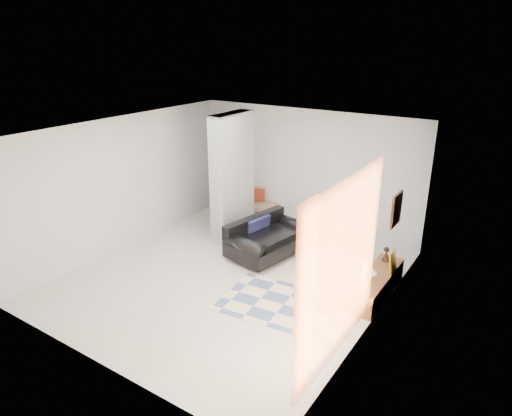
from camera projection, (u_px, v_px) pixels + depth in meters
The scene contains 17 objects.
floor at pixel (231, 277), 8.70m from camera, with size 6.00×6.00×0.00m, color beige.
ceiling at pixel (228, 131), 7.71m from camera, with size 6.00×6.00×0.00m, color white.
wall_back at pixel (306, 170), 10.55m from camera, with size 6.00×6.00×0.00m, color silver.
wall_front at pixel (91, 277), 5.85m from camera, with size 6.00×6.00×0.00m, color silver.
wall_left at pixel (125, 183), 9.61m from camera, with size 6.00×6.00×0.00m, color silver.
wall_right at pixel (378, 244), 6.79m from camera, with size 6.00×6.00×0.00m, color silver.
partition_column at pixel (232, 177), 10.02m from camera, with size 0.35×1.20×2.80m, color #9BA0A1.
hallway_door at pixel (232, 172), 11.73m from camera, with size 0.85×0.06×2.04m, color silver.
curtain at pixel (343, 270), 5.92m from camera, with size 2.55×2.55×0.00m, color #FF8843.
wall_art at pixel (396, 210), 7.43m from camera, with size 0.04×0.45×0.55m, color #381B0F.
media_console at pixel (376, 284), 8.04m from camera, with size 0.45×1.71×0.80m.
loveseat at pixel (267, 239), 9.50m from camera, with size 1.30×1.89×0.76m.
daybed at pixel (246, 203), 11.33m from camera, with size 1.84×1.36×0.77m.
area_rug at pixel (284, 305), 7.78m from camera, with size 2.12×1.41×0.01m, color beige.
cylinder_lamp at pixel (364, 276), 7.37m from camera, with size 0.10×0.10×0.53m, color white.
bronze_figurine at pixel (386, 254), 8.41m from camera, with size 0.14×0.14×0.27m, color black, non-canonical shape.
vase at pixel (372, 272), 7.84m from camera, with size 0.17×0.17×0.18m, color white.
Camera 1 is at (4.61, -6.16, 4.28)m, focal length 32.00 mm.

